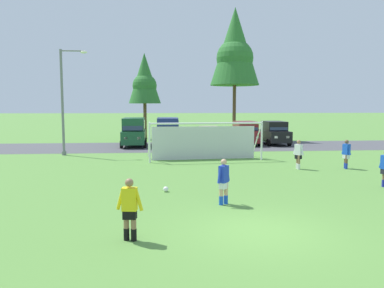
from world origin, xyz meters
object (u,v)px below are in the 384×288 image
(parked_car_slot_left, at_px, (168,131))
(parked_car_slot_center_right, at_px, (274,133))
(street_lamp, at_px, (65,101))
(referee, at_px, (130,210))
(parked_car_slot_center, at_px, (246,133))
(player_defender_far, at_px, (224,182))
(player_winger_left, at_px, (298,155))
(player_striker_near, at_px, (346,154))
(soccer_goal, at_px, (205,140))
(parked_car_slot_center_left, at_px, (210,136))
(soccer_ball, at_px, (166,189))
(parked_car_slot_far_left, at_px, (134,131))

(parked_car_slot_left, distance_m, parked_car_slot_center_right, 9.98)
(parked_car_slot_center_right, bearing_deg, street_lamp, -160.51)
(referee, relative_size, parked_car_slot_center_right, 0.35)
(parked_car_slot_center, bearing_deg, parked_car_slot_left, -175.24)
(parked_car_slot_left, height_order, parked_car_slot_center_right, parked_car_slot_left)
(player_defender_far, height_order, player_winger_left, same)
(player_striker_near, distance_m, street_lamp, 19.07)
(soccer_goal, height_order, parked_car_slot_center_right, soccer_goal)
(referee, xyz_separation_m, player_striker_near, (11.32, 10.36, 0.00))
(soccer_goal, relative_size, parked_car_slot_left, 1.56)
(player_winger_left, height_order, parked_car_slot_center_left, parked_car_slot_center_left)
(player_winger_left, height_order, parked_car_slot_center_right, parked_car_slot_center_right)
(player_striker_near, relative_size, parked_car_slot_center_right, 0.35)
(player_winger_left, xyz_separation_m, parked_car_slot_left, (-6.96, 13.13, 0.52))
(soccer_ball, distance_m, player_defender_far, 3.05)
(referee, bearing_deg, soccer_ball, 79.25)
(parked_car_slot_far_left, xyz_separation_m, parked_car_slot_left, (3.00, -0.12, 0.00))
(soccer_goal, distance_m, parked_car_slot_center_right, 12.22)
(referee, distance_m, parked_car_slot_far_left, 23.76)
(parked_car_slot_center_right, bearing_deg, parked_car_slot_left, -176.87)
(player_winger_left, bearing_deg, player_defender_far, -127.72)
(player_winger_left, xyz_separation_m, parked_car_slot_center, (0.27, 13.73, 0.29))
(player_defender_far, xyz_separation_m, street_lamp, (-8.95, 14.62, 3.09))
(player_winger_left, xyz_separation_m, parked_car_slot_center_left, (-3.11, 13.67, 0.05))
(player_defender_far, bearing_deg, parked_car_slot_center, 74.49)
(soccer_goal, xyz_separation_m, parked_car_slot_center_right, (7.76, 9.43, -0.18))
(soccer_ball, distance_m, player_winger_left, 9.04)
(parked_car_slot_center, height_order, street_lamp, street_lamp)
(parked_car_slot_far_left, height_order, parked_car_slot_left, same)
(referee, relative_size, player_winger_left, 1.00)
(soccer_ball, height_order, parked_car_slot_left, parked_car_slot_left)
(player_striker_near, relative_size, parked_car_slot_far_left, 0.34)
(player_winger_left, bearing_deg, street_lamp, 152.62)
(player_winger_left, distance_m, parked_car_slot_center_right, 14.00)
(referee, bearing_deg, player_winger_left, 50.67)
(player_winger_left, relative_size, parked_car_slot_center, 0.36)
(parked_car_slot_far_left, bearing_deg, parked_car_slot_center_right, 1.88)
(parked_car_slot_left, bearing_deg, player_striker_near, -53.72)
(player_defender_far, bearing_deg, parked_car_slot_center_left, 83.39)
(parked_car_slot_left, bearing_deg, soccer_goal, -76.08)
(parked_car_slot_center, height_order, parked_car_slot_center_right, same)
(soccer_goal, relative_size, referee, 4.60)
(parked_car_slot_center_right, bearing_deg, soccer_goal, -129.46)
(soccer_ball, bearing_deg, parked_car_slot_center_right, 60.52)
(parked_car_slot_far_left, height_order, parked_car_slot_center_left, parked_car_slot_far_left)
(soccer_goal, height_order, player_winger_left, soccer_goal)
(referee, height_order, parked_car_slot_far_left, parked_car_slot_far_left)
(soccer_goal, distance_m, parked_car_slot_center, 10.74)
(soccer_goal, height_order, parked_car_slot_center, soccer_goal)
(parked_car_slot_left, distance_m, parked_car_slot_center, 7.26)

